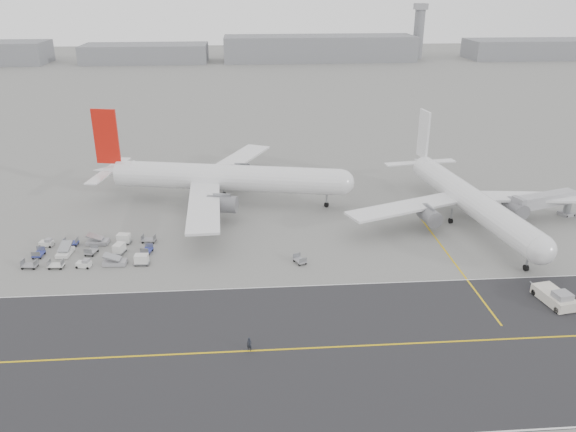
{
  "coord_description": "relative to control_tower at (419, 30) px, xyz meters",
  "views": [
    {
      "loc": [
        -3.88,
        -77.01,
        43.27
      ],
      "look_at": [
        2.9,
        12.0,
        5.77
      ],
      "focal_mm": 35.0,
      "sensor_mm": 36.0,
      "label": 1
    }
  ],
  "objects": [
    {
      "name": "airliner_b",
      "position": [
        -62.09,
        -245.15,
        -11.26
      ],
      "size": [
        49.21,
        50.05,
        17.31
      ],
      "rotation": [
        0.0,
        0.0,
        0.13
      ],
      "color": "white",
      "rests_on": "ground"
    },
    {
      "name": "ground_crew_a",
      "position": [
        -104.27,
        -282.92,
        -15.3
      ],
      "size": [
        0.82,
        0.7,
        1.91
      ],
      "primitive_type": "imported",
      "rotation": [
        0.0,
        0.0,
        -0.42
      ],
      "color": "black",
      "rests_on": "ground"
    },
    {
      "name": "pushback_tug",
      "position": [
        -59.97,
        -274.91,
        -15.24
      ],
      "size": [
        4.23,
        8.77,
        2.47
      ],
      "rotation": [
        0.0,
        0.0,
        0.17
      ],
      "color": "beige",
      "rests_on": "ground"
    },
    {
      "name": "horizon_buildings",
      "position": [
        -70.0,
        -5.0,
        -16.25
      ],
      "size": [
        520.0,
        28.0,
        28.0
      ],
      "primitive_type": null,
      "color": "slate",
      "rests_on": "ground"
    },
    {
      "name": "gse_cluster",
      "position": [
        -130.73,
        -253.78,
        -16.25
      ],
      "size": [
        27.63,
        19.68,
        1.87
      ],
      "primitive_type": null,
      "rotation": [
        0.0,
        0.0,
        -0.16
      ],
      "color": "gray",
      "rests_on": "ground"
    },
    {
      "name": "airliner_a",
      "position": [
        -109.48,
        -230.68,
        -10.72
      ],
      "size": [
        55.1,
        53.98,
        19.21
      ],
      "rotation": [
        0.0,
        0.0,
        1.37
      ],
      "color": "white",
      "rests_on": "ground"
    },
    {
      "name": "stray_dolly",
      "position": [
        -95.62,
        -259.55,
        -16.25
      ],
      "size": [
        2.26,
        2.7,
        1.42
      ],
      "primitive_type": null,
      "rotation": [
        0.0,
        0.0,
        0.43
      ],
      "color": "silver",
      "rests_on": "ground"
    },
    {
      "name": "taxiway",
      "position": [
        -94.98,
        -282.98,
        -16.24
      ],
      "size": [
        220.0,
        59.0,
        0.03
      ],
      "color": "#2C2C2F",
      "rests_on": "ground"
    },
    {
      "name": "jet_bridge",
      "position": [
        -46.51,
        -244.97,
        -12.35
      ],
      "size": [
        14.87,
        7.12,
        5.59
      ],
      "rotation": [
        0.0,
        0.0,
        0.31
      ],
      "color": "gray",
      "rests_on": "ground"
    },
    {
      "name": "control_tower",
      "position": [
        0.0,
        0.0,
        0.0
      ],
      "size": [
        7.0,
        7.0,
        31.25
      ],
      "color": "slate",
      "rests_on": "ground"
    },
    {
      "name": "ground",
      "position": [
        -100.0,
        -265.0,
        -16.25
      ],
      "size": [
        700.0,
        700.0,
        0.0
      ],
      "primitive_type": "plane",
      "color": "gray",
      "rests_on": "ground"
    }
  ]
}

